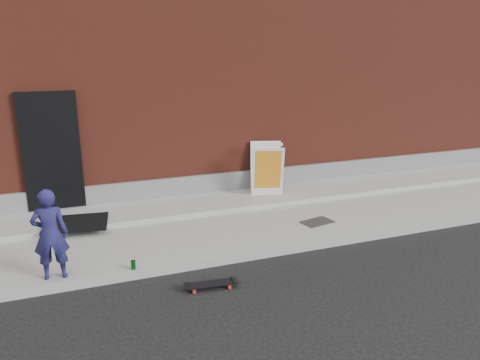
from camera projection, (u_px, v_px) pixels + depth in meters
name	position (u px, v px, depth m)	size (l,w,h in m)	color
ground	(234.00, 263.00, 7.42)	(80.00, 80.00, 0.00)	black
sidewalk	(207.00, 226.00, 8.75)	(20.00, 3.00, 0.15)	gray
apron	(195.00, 205.00, 9.52)	(20.00, 1.20, 0.10)	gray
building	(149.00, 76.00, 13.02)	(20.00, 8.10, 5.00)	maroon
child	(50.00, 234.00, 6.48)	(0.48, 0.32, 1.32)	#1C1A49
skateboard	(211.00, 284.00, 6.64)	(0.75, 0.27, 0.08)	red
pizza_sign	(267.00, 169.00, 9.95)	(0.87, 0.95, 1.10)	white
soda_can	(133.00, 265.00, 6.89)	(0.07, 0.07, 0.14)	#1A852A
doormat	(76.00, 223.00, 8.37)	(1.09, 0.88, 0.03)	black
utility_plate	(317.00, 222.00, 8.72)	(0.57, 0.37, 0.02)	#4C4C51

